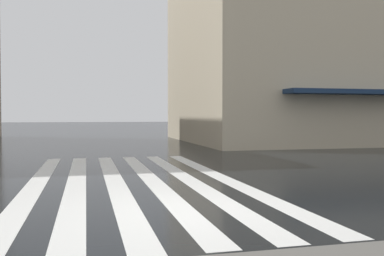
% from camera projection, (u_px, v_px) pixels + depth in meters
% --- Properties ---
extents(ground_plane, '(220.00, 220.00, 0.00)m').
position_uv_depth(ground_plane, '(185.00, 210.00, 8.00)').
color(ground_plane, black).
extents(zebra_crossing, '(13.00, 5.50, 0.01)m').
position_uv_depth(zebra_crossing, '(133.00, 180.00, 11.76)').
color(zebra_crossing, silver).
rests_on(zebra_crossing, ground_plane).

